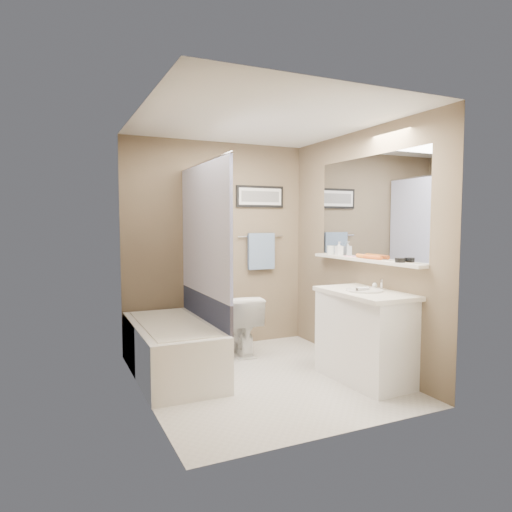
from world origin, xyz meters
name	(u,v)px	position (x,y,z in m)	size (l,w,h in m)	color
ground	(263,378)	(0.00, 0.00, 0.00)	(2.50, 2.50, 0.00)	beige
ceiling	(263,122)	(0.00, 0.00, 2.38)	(2.20, 2.50, 0.04)	silver
wall_back	(217,245)	(0.00, 1.23, 1.20)	(2.20, 0.04, 2.40)	brown
wall_front	(341,263)	(0.00, -1.23, 1.20)	(2.20, 0.04, 2.40)	brown
wall_left	(145,255)	(-1.08, 0.00, 1.20)	(0.04, 2.50, 2.40)	brown
wall_right	(358,249)	(1.08, 0.00, 1.20)	(0.04, 2.50, 2.40)	brown
tile_surround	(133,273)	(-1.09, 0.50, 1.00)	(0.02, 1.55, 2.00)	tan
curtain_rod	(204,163)	(-0.40, 0.50, 2.05)	(0.02, 0.02, 1.55)	silver
curtain_upper	(204,230)	(-0.40, 0.50, 1.40)	(0.03, 1.45, 1.28)	white
curtain_lower	(205,312)	(-0.40, 0.50, 0.58)	(0.03, 1.45, 0.36)	#29304C
mirror	(369,207)	(1.09, -0.15, 1.62)	(0.02, 1.60, 1.00)	silver
shelf	(363,260)	(1.04, -0.15, 1.10)	(0.12, 1.60, 0.03)	silver
towel_bar	(261,236)	(0.55, 1.22, 1.30)	(0.02, 0.02, 0.60)	silver
towel	(261,251)	(0.55, 1.20, 1.12)	(0.34, 0.05, 0.44)	#92B3D5
art_frame	(260,197)	(0.55, 1.23, 1.78)	(0.62, 0.03, 0.26)	black
art_mat	(260,197)	(0.55, 1.22, 1.78)	(0.56, 0.00, 0.20)	white
art_image	(261,197)	(0.55, 1.22, 1.78)	(0.50, 0.00, 0.13)	#595959
door	(404,287)	(0.55, -1.24, 1.00)	(0.80, 0.02, 2.00)	silver
door_handle	(363,289)	(0.22, -1.19, 1.00)	(0.02, 0.02, 0.10)	silver
bathtub	(172,349)	(-0.75, 0.46, 0.25)	(0.70, 1.50, 0.50)	white
tub_rim	(171,324)	(-0.75, 0.46, 0.50)	(0.56, 1.36, 0.02)	white
toilet	(241,324)	(0.14, 0.85, 0.33)	(0.37, 0.65, 0.67)	white
vanity	(365,338)	(0.85, -0.44, 0.40)	(0.50, 0.90, 0.80)	white
countertop	(365,293)	(0.84, -0.44, 0.82)	(0.54, 0.96, 0.04)	silver
sink_basin	(364,290)	(0.83, -0.44, 0.85)	(0.34, 0.34, 0.01)	silver
faucet_spout	(382,284)	(1.03, -0.44, 0.89)	(0.02, 0.02, 0.10)	silver
faucet_knob	(375,285)	(1.03, -0.34, 0.87)	(0.05, 0.05, 0.05)	white
candle_bowl_near	(400,260)	(1.04, -0.66, 1.14)	(0.09, 0.09, 0.04)	black
hair_brush_front	(373,257)	(1.04, -0.29, 1.14)	(0.04, 0.04, 0.22)	#C6531C
hair_brush_back	(364,256)	(1.04, -0.16, 1.14)	(0.04, 0.04, 0.22)	orange
pink_comb	(350,256)	(1.04, 0.07, 1.12)	(0.03, 0.16, 0.01)	pink
glass_jar	(331,250)	(1.04, 0.43, 1.17)	(0.08, 0.08, 0.10)	silver
soap_bottle	(339,249)	(1.04, 0.27, 1.19)	(0.07, 0.07, 0.15)	#999999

